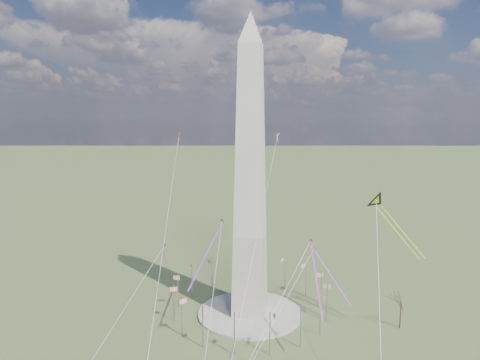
# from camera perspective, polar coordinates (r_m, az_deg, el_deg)

# --- Properties ---
(ground) EXTENTS (2000.00, 2000.00, 0.00)m
(ground) POSITION_cam_1_polar(r_m,az_deg,el_deg) (155.63, 1.31, -17.45)
(ground) COLOR #425329
(ground) RESTS_ON ground
(plaza) EXTENTS (36.00, 36.00, 0.80)m
(plaza) POSITION_cam_1_polar(r_m,az_deg,el_deg) (155.46, 1.31, -17.31)
(plaza) COLOR #A7A198
(plaza) RESTS_ON ground
(washington_monument) EXTENTS (15.56, 15.56, 100.00)m
(washington_monument) POSITION_cam_1_polar(r_m,az_deg,el_deg) (141.40, 1.38, 0.31)
(washington_monument) COLOR #B1A195
(washington_monument) RESTS_ON plaza
(flagpole_ring) EXTENTS (54.40, 54.40, 13.00)m
(flagpole_ring) POSITION_cam_1_polar(r_m,az_deg,el_deg) (152.59, 1.32, -14.99)
(flagpole_ring) COLOR #AEAFB5
(flagpole_ring) RESTS_ON ground
(tree_near) EXTENTS (7.90, 7.90, 13.83)m
(tree_near) POSITION_cam_1_polar(r_m,az_deg,el_deg) (151.67, 20.71, -14.65)
(tree_near) COLOR #413427
(tree_near) RESTS_ON ground
(kite_delta_black) EXTENTS (17.18, 19.40, 17.45)m
(kite_delta_black) POSITION_cam_1_polar(r_m,az_deg,el_deg) (144.98, 18.01, -3.05)
(kite_delta_black) COLOR black
(kite_delta_black) RESTS_ON ground
(kite_diamond_purple) EXTENTS (1.85, 2.75, 8.33)m
(kite_diamond_purple) POSITION_cam_1_polar(r_m,az_deg,el_deg) (157.67, -10.06, -8.98)
(kite_diamond_purple) COLOR navy
(kite_diamond_purple) RESTS_ON ground
(kite_streamer_left) EXTENTS (5.68, 23.41, 16.19)m
(kite_streamer_left) POSITION_cam_1_polar(r_m,az_deg,el_deg) (131.91, 9.89, -11.17)
(kite_streamer_left) COLOR red
(kite_streamer_left) RESTS_ON ground
(kite_streamer_mid) EXTENTS (6.26, 24.24, 16.80)m
(kite_streamer_mid) POSITION_cam_1_polar(r_m,az_deg,el_deg) (139.36, -3.80, -8.38)
(kite_streamer_mid) COLOR red
(kite_streamer_mid) RESTS_ON ground
(kite_streamer_right) EXTENTS (13.45, 17.37, 14.26)m
(kite_streamer_right) POSITION_cam_1_polar(r_m,az_deg,el_deg) (152.95, 11.43, -11.38)
(kite_streamer_right) COLOR red
(kite_streamer_right) RESTS_ON ground
(kite_small_red) EXTENTS (1.22, 1.48, 3.91)m
(kite_small_red) POSITION_cam_1_polar(r_m,az_deg,el_deg) (180.82, -8.07, 6.21)
(kite_small_red) COLOR red
(kite_small_red) RESTS_ON ground
(kite_small_white) EXTENTS (1.49, 1.82, 4.80)m
(kite_small_white) POSITION_cam_1_polar(r_m,az_deg,el_deg) (187.68, 5.07, 5.92)
(kite_small_white) COLOR white
(kite_small_white) RESTS_ON ground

